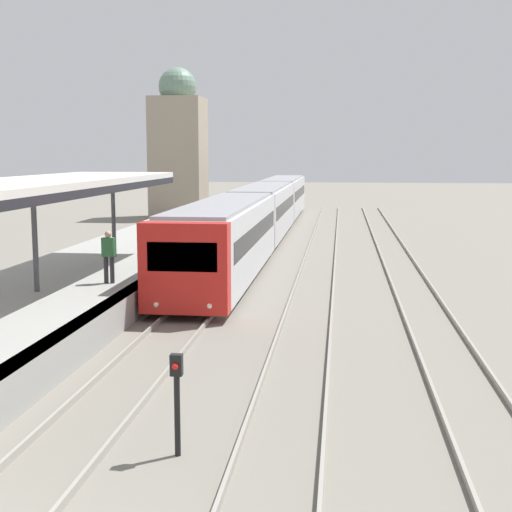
# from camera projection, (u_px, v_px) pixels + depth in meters

# --- Properties ---
(platform_canopy) EXTENTS (4.00, 18.38, 3.31)m
(platform_canopy) POSITION_uv_depth(u_px,v_px,m) (34.00, 184.00, 20.74)
(platform_canopy) COLOR beige
(platform_canopy) RESTS_ON station_platform
(person_on_platform) EXTENTS (0.40, 0.22, 1.66)m
(person_on_platform) POSITION_uv_depth(u_px,v_px,m) (109.00, 254.00, 22.43)
(person_on_platform) COLOR #2D2D33
(person_on_platform) RESTS_ON station_platform
(train_near) EXTENTS (2.70, 43.63, 3.11)m
(train_near) POSITION_uv_depth(u_px,v_px,m) (263.00, 209.00, 42.27)
(train_near) COLOR red
(train_near) RESTS_ON ground_plane
(signal_post_near) EXTENTS (0.20, 0.21, 1.74)m
(signal_post_near) POSITION_uv_depth(u_px,v_px,m) (177.00, 393.00, 11.73)
(signal_post_near) COLOR black
(signal_post_near) RESTS_ON ground_plane
(distant_domed_building) EXTENTS (4.00, 4.00, 11.60)m
(distant_domed_building) POSITION_uv_depth(u_px,v_px,m) (178.00, 148.00, 55.70)
(distant_domed_building) COLOR gray
(distant_domed_building) RESTS_ON ground_plane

